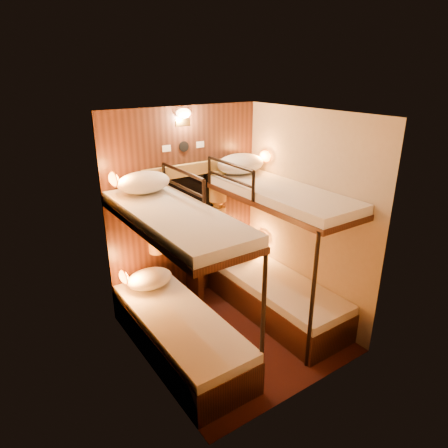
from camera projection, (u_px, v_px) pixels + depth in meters
floor at (234, 333)px, 4.49m from camera, size 2.10×2.10×0.00m
ceiling at (236, 114)px, 3.62m from camera, size 2.10×2.10×0.00m
wall_back at (185, 208)px, 4.86m from camera, size 2.40×0.00×2.40m
wall_front at (311, 277)px, 3.25m from camera, size 2.40×0.00×2.40m
wall_left at (144, 260)px, 3.53m from camera, size 0.00×2.40×2.40m
wall_right at (306, 216)px, 4.58m from camera, size 0.00×2.40×2.40m
back_panel at (185, 208)px, 4.85m from camera, size 2.00×0.03×2.40m
bunk_left at (178, 306)px, 4.00m from camera, size 0.72×1.90×1.82m
bunk_right at (276, 271)px, 4.68m from camera, size 0.72×1.90×1.82m
window at (187, 210)px, 4.83m from camera, size 1.00×0.12×0.79m
curtains at (188, 204)px, 4.78m from camera, size 1.10×0.22×1.00m
back_fixtures at (183, 120)px, 4.44m from camera, size 0.54×0.09×0.48m
reading_lamps at (199, 212)px, 4.58m from camera, size 2.00×0.20×1.25m
table at (195, 271)px, 5.00m from camera, size 0.50×0.34×0.66m
bottle_left at (185, 247)px, 4.88m from camera, size 0.07×0.07×0.23m
bottle_right at (192, 246)px, 4.89m from camera, size 0.07×0.07×0.23m
sachet_a at (207, 251)px, 5.00m from camera, size 0.08×0.07×0.01m
sachet_b at (206, 249)px, 5.04m from camera, size 0.07×0.06×0.00m
pillow_lower_left at (150, 279)px, 4.52m from camera, size 0.53×0.38×0.21m
pillow_lower_right at (239, 249)px, 5.24m from camera, size 0.54×0.39×0.21m
pillow_upper_left at (144, 182)px, 4.08m from camera, size 0.56×0.40×0.22m
pillow_upper_right at (241, 164)px, 4.82m from camera, size 0.61×0.44×0.24m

